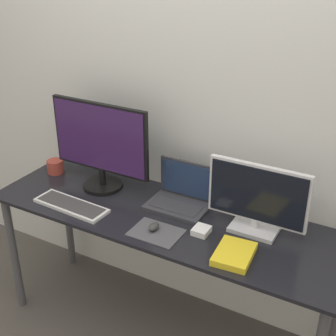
% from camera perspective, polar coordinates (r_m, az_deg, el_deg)
% --- Properties ---
extents(wall_back, '(7.00, 0.05, 2.50)m').
position_cam_1_polar(wall_back, '(2.38, 3.57, 8.44)').
color(wall_back, silver).
rests_on(wall_back, ground_plane).
extents(desk, '(1.79, 0.57, 0.76)m').
position_cam_1_polar(desk, '(2.36, -0.59, -7.78)').
color(desk, black).
rests_on(desk, ground_plane).
extents(monitor_left, '(0.57, 0.21, 0.48)m').
position_cam_1_polar(monitor_left, '(2.47, -8.26, 2.90)').
color(monitor_left, black).
rests_on(monitor_left, desk).
extents(monitor_right, '(0.46, 0.15, 0.33)m').
position_cam_1_polar(monitor_right, '(2.14, 10.81, -3.74)').
color(monitor_right, silver).
rests_on(monitor_right, desk).
extents(laptop, '(0.30, 0.21, 0.22)m').
position_cam_1_polar(laptop, '(2.36, 1.64, -3.33)').
color(laptop, '#333338').
rests_on(laptop, desk).
extents(keyboard, '(0.41, 0.15, 0.02)m').
position_cam_1_polar(keyboard, '(2.41, -11.72, -4.49)').
color(keyboard, silver).
rests_on(keyboard, desk).
extents(mousepad, '(0.23, 0.17, 0.00)m').
position_cam_1_polar(mousepad, '(2.17, -1.46, -7.88)').
color(mousepad, '#47474C').
rests_on(mousepad, desk).
extents(mouse, '(0.04, 0.07, 0.03)m').
position_cam_1_polar(mouse, '(2.18, -1.73, -7.16)').
color(mouse, '#333333').
rests_on(mouse, mousepad).
extents(book, '(0.17, 0.21, 0.03)m').
position_cam_1_polar(book, '(2.03, 8.07, -10.34)').
color(book, yellow).
rests_on(book, desk).
extents(mug, '(0.09, 0.09, 0.08)m').
position_cam_1_polar(mug, '(2.77, -13.57, 0.18)').
color(mug, '#99382D').
rests_on(mug, desk).
extents(power_brick, '(0.07, 0.08, 0.03)m').
position_cam_1_polar(power_brick, '(2.17, 4.09, -7.62)').
color(power_brick, white).
rests_on(power_brick, desk).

